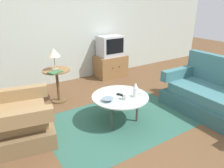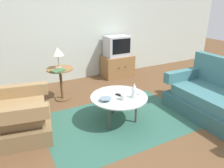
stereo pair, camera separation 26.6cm
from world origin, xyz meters
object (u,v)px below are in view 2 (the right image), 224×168
at_px(coffee_table, 119,98).
at_px(vase, 134,91).
at_px(tv_remote_dark, 120,95).
at_px(book, 58,71).
at_px(table_lamp, 57,52).
at_px(bowl, 106,99).
at_px(armchair, 12,115).
at_px(tv_remote_silver, 137,93).
at_px(television, 117,46).
at_px(side_table, 61,77).
at_px(mug, 124,97).
at_px(tv_stand, 117,66).

bearing_deg(coffee_table, vase, -40.98).
relative_size(tv_remote_dark, book, 0.58).
relative_size(table_lamp, bowl, 2.25).
bearing_deg(armchair, tv_remote_silver, 87.20).
height_order(television, tv_remote_silver, television).
bearing_deg(armchair, book, 138.37).
distance_m(bowl, book, 1.19).
bearing_deg(vase, tv_remote_dark, 134.85).
bearing_deg(table_lamp, tv_remote_silver, -54.95).
bearing_deg(tv_remote_dark, television, 127.83).
bearing_deg(tv_remote_silver, side_table, 45.34).
distance_m(vase, mug, 0.19).
relative_size(armchair, bowl, 6.13).
height_order(coffee_table, tv_remote_dark, tv_remote_dark).
bearing_deg(tv_remote_silver, book, 51.44).
xyz_separation_m(television, vase, (-0.88, -2.08, -0.22)).
height_order(armchair, book, armchair).
bearing_deg(coffee_table, tv_remote_dark, 7.83).
xyz_separation_m(vase, tv_remote_dark, (-0.15, 0.15, -0.10)).
xyz_separation_m(tv_stand, mug, (-1.06, -2.06, 0.22)).
height_order(armchair, mug, armchair).
relative_size(television, table_lamp, 1.53).
bearing_deg(mug, armchair, 160.14).
distance_m(armchair, table_lamp, 1.39).
relative_size(vase, mug, 1.78).
height_order(coffee_table, tv_stand, tv_stand).
height_order(tv_remote_dark, book, book).
distance_m(side_table, tv_remote_silver, 1.54).
xyz_separation_m(coffee_table, mug, (-0.00, -0.14, 0.08)).
xyz_separation_m(vase, bowl, (-0.42, 0.10, -0.09)).
bearing_deg(coffee_table, television, 61.32).
bearing_deg(television, mug, -117.02).
height_order(side_table, book, book).
distance_m(armchair, mug, 1.60).
height_order(mug, book, book).
xyz_separation_m(table_lamp, mug, (0.58, -1.37, -0.45)).
bearing_deg(table_lamp, mug, -67.13).
relative_size(coffee_table, bowl, 5.01).
xyz_separation_m(table_lamp, book, (-0.06, -0.17, -0.30)).
height_order(coffee_table, table_lamp, table_lamp).
xyz_separation_m(vase, tv_remote_silver, (0.14, 0.11, -0.10)).
bearing_deg(book, vase, -76.73).
distance_m(television, mug, 2.34).
distance_m(side_table, television, 1.80).
xyz_separation_m(television, bowl, (-1.31, -1.98, -0.31)).
height_order(tv_stand, tv_remote_silver, tv_stand).
xyz_separation_m(tv_stand, television, (-0.00, 0.01, 0.51)).
bearing_deg(tv_remote_silver, mug, 119.55).
bearing_deg(vase, book, 123.93).
bearing_deg(television, tv_remote_dark, -118.24).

